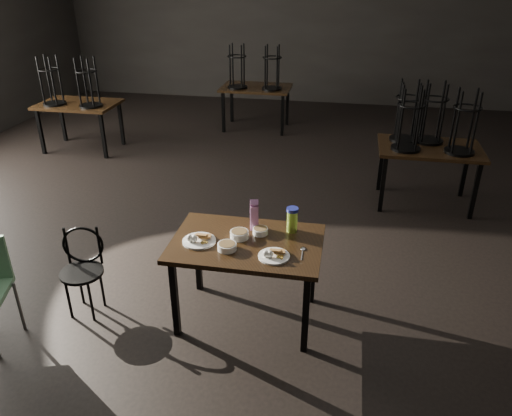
% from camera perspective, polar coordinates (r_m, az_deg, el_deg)
% --- Properties ---
extents(room, '(12.00, 12.04, 3.22)m').
position_cam_1_polar(room, '(4.74, -2.37, 21.37)').
color(room, black).
rests_on(room, ground).
extents(main_table, '(1.20, 0.80, 0.75)m').
position_cam_1_polar(main_table, '(4.02, -1.06, -4.81)').
color(main_table, black).
rests_on(main_table, ground).
extents(plate_left, '(0.27, 0.27, 0.09)m').
position_cam_1_polar(plate_left, '(3.98, -6.57, -3.58)').
color(plate_left, white).
rests_on(plate_left, main_table).
extents(plate_right, '(0.24, 0.24, 0.08)m').
position_cam_1_polar(plate_right, '(3.77, 2.03, -5.36)').
color(plate_right, white).
rests_on(plate_right, main_table).
extents(bowl_near, '(0.15, 0.15, 0.06)m').
position_cam_1_polar(bowl_near, '(4.01, -1.93, -3.02)').
color(bowl_near, white).
rests_on(bowl_near, main_table).
extents(bowl_far, '(0.13, 0.13, 0.05)m').
position_cam_1_polar(bowl_far, '(4.07, 0.50, -2.62)').
color(bowl_far, white).
rests_on(bowl_far, main_table).
extents(bowl_big, '(0.15, 0.15, 0.05)m').
position_cam_1_polar(bowl_big, '(3.86, -3.33, -4.40)').
color(bowl_big, white).
rests_on(bowl_big, main_table).
extents(juice_carton, '(0.08, 0.08, 0.27)m').
position_cam_1_polar(juice_carton, '(4.10, -0.20, -0.84)').
color(juice_carton, '#951B85').
rests_on(juice_carton, main_table).
extents(water_bottle, '(0.10, 0.10, 0.21)m').
position_cam_1_polar(water_bottle, '(4.08, 4.15, -1.32)').
color(water_bottle, '#97C138').
rests_on(water_bottle, main_table).
extents(spoon, '(0.04, 0.19, 0.01)m').
position_cam_1_polar(spoon, '(3.88, 5.39, -4.77)').
color(spoon, silver).
rests_on(spoon, main_table).
extents(bentwood_chair, '(0.39, 0.38, 0.76)m').
position_cam_1_polar(bentwood_chair, '(4.49, -19.20, -6.08)').
color(bentwood_chair, black).
rests_on(bentwood_chair, ground).
extents(bg_table_left, '(1.20, 0.80, 1.48)m').
position_cam_1_polar(bg_table_left, '(8.32, -19.82, 11.17)').
color(bg_table_left, black).
rests_on(bg_table_left, ground).
extents(bg_table_right, '(1.20, 0.80, 1.48)m').
position_cam_1_polar(bg_table_right, '(6.32, 19.09, 7.10)').
color(bg_table_right, black).
rests_on(bg_table_right, ground).
extents(bg_table_far, '(1.20, 0.80, 1.48)m').
position_cam_1_polar(bg_table_far, '(8.90, -0.04, 13.66)').
color(bg_table_far, black).
rests_on(bg_table_far, ground).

